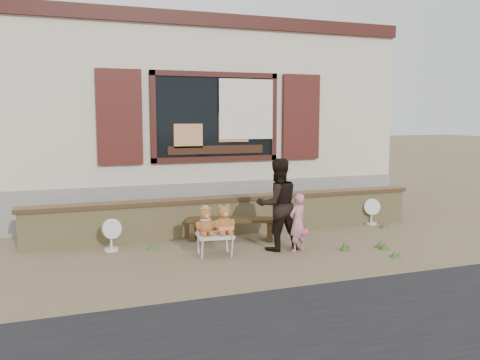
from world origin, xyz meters
name	(u,v)px	position (x,y,z in m)	size (l,w,h in m)	color
ground	(253,247)	(0.00, 0.00, 0.00)	(80.00, 80.00, 0.00)	brown
shopfront	(184,119)	(0.00, 4.49, 2.00)	(8.04, 5.13, 4.00)	#C1B49C
brick_wall	(232,214)	(0.00, 1.00, 0.34)	(7.10, 0.36, 0.67)	tan
bench	(231,224)	(-0.19, 0.52, 0.28)	(1.49, 0.83, 0.38)	#372613
folding_chair	(215,236)	(-0.72, -0.28, 0.29)	(0.57, 0.52, 0.32)	beige
teddy_bear_left	(205,220)	(-0.86, -0.26, 0.53)	(0.31, 0.27, 0.42)	brown
teddy_bear_right	(224,219)	(-0.58, -0.29, 0.55)	(0.33, 0.28, 0.45)	brown
child	(298,223)	(0.53, -0.51, 0.45)	(0.33, 0.22, 0.90)	pink
adult	(278,204)	(0.29, -0.30, 0.71)	(0.69, 0.54, 1.43)	black
fan_left	(111,235)	(-2.15, 0.51, 0.25)	(0.33, 0.21, 0.51)	silver
fan_right	(371,211)	(2.76, 0.80, 0.25)	(0.32, 0.21, 0.50)	silver
grass_tufts	(338,242)	(1.31, -0.39, 0.06)	(4.51, 1.87, 0.16)	#395723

